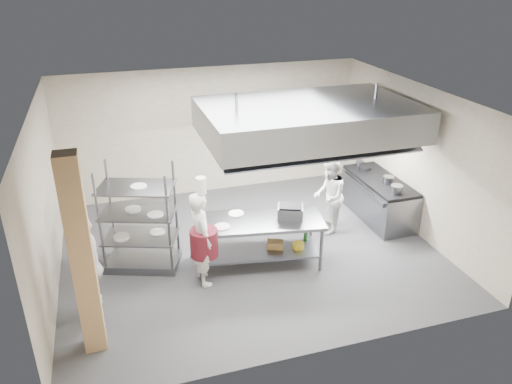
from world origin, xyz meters
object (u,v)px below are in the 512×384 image
object	(u,v)px
pass_rack	(139,218)
stockpot	(388,180)
griddle	(290,212)
chef_line	(329,196)
island	(259,242)
chef_plating	(88,266)
chef_head	(201,238)
cooking_range	(378,199)

from	to	relation	value
pass_rack	stockpot	xyz separation A→B (m)	(5.13, 0.18, 0.00)
pass_rack	griddle	world-z (taller)	pass_rack
chef_line	island	bearing A→B (deg)	-42.72
chef_plating	stockpot	distance (m)	6.18
pass_rack	stockpot	world-z (taller)	pass_rack
chef_plating	griddle	distance (m)	3.55
griddle	chef_head	bearing A→B (deg)	-151.61
island	chef_plating	xyz separation A→B (m)	(-2.94, -0.64, 0.43)
chef_line	chef_plating	bearing A→B (deg)	-49.52
pass_rack	cooking_range	xyz separation A→B (m)	(5.10, 0.42, -0.55)
chef_line	stockpot	bearing A→B (deg)	114.45
stockpot	griddle	bearing A→B (deg)	-161.25
chef_head	cooking_range	bearing A→B (deg)	-80.35
chef_line	chef_plating	xyz separation A→B (m)	(-4.67, -1.39, 0.09)
chef_line	pass_rack	bearing A→B (deg)	-63.50
chef_head	griddle	bearing A→B (deg)	-91.39
island	chef_line	bearing A→B (deg)	32.90
pass_rack	cooking_range	size ratio (longest dim) A/B	0.97
island	chef_plating	size ratio (longest dim) A/B	1.30
island	cooking_range	bearing A→B (deg)	27.74
chef_plating	chef_head	bearing A→B (deg)	94.19
island	pass_rack	size ratio (longest dim) A/B	1.18
pass_rack	stockpot	bearing A→B (deg)	21.50
chef_line	stockpot	xyz separation A→B (m)	(1.35, 0.01, 0.18)
chef_line	griddle	world-z (taller)	chef_line
cooking_range	chef_head	xyz separation A→B (m)	(-4.15, -1.27, 0.44)
chef_head	chef_line	xyz separation A→B (m)	(2.84, 1.02, -0.06)
chef_line	cooking_range	bearing A→B (deg)	124.83
pass_rack	stockpot	size ratio (longest dim) A/B	8.64
cooking_range	stockpot	world-z (taller)	stockpot
cooking_range	chef_head	size ratio (longest dim) A/B	1.17
chef_head	island	bearing A→B (deg)	-83.69
cooking_range	chef_plating	bearing A→B (deg)	-164.67
chef_plating	stockpot	bearing A→B (deg)	95.85
chef_head	stockpot	world-z (taller)	chef_head
cooking_range	stockpot	bearing A→B (deg)	-81.25
island	stockpot	bearing A→B (deg)	23.41
cooking_range	chef_line	bearing A→B (deg)	-169.11
island	chef_line	distance (m)	1.92
island	chef_line	xyz separation A→B (m)	(1.73, 0.75, 0.35)
island	griddle	distance (m)	0.80
chef_line	stockpot	distance (m)	1.36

